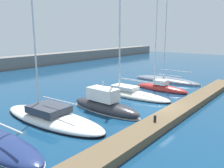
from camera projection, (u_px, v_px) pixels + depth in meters
The scene contains 8 objects.
ground_plane at pixel (158, 111), 20.52m from camera, with size 120.00×120.00×0.00m, color navy.
dock_pier at pixel (176, 112), 19.47m from camera, with size 31.16×1.84×0.55m, color brown.
sailboat_white_second at pixel (51, 117), 18.19m from camera, with size 3.68×10.48×19.32m.
motorboat_charcoal_third at pixel (104, 105), 20.59m from camera, with size 2.23×7.33×2.89m.
sailboat_ivory_fourth at pixel (127, 92), 25.74m from camera, with size 2.66×10.22×16.92m.
sailboat_red_fifth at pixel (161, 88), 28.00m from camera, with size 1.82×6.64×10.69m.
sailboat_slate_sixth at pixel (166, 80), 33.01m from camera, with size 2.73×9.86×17.56m.
dock_bollard at pixel (155, 119), 16.62m from camera, with size 0.20×0.20×0.44m, color black.
Camera 1 is at (-17.76, -9.10, 6.69)m, focal length 37.80 mm.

